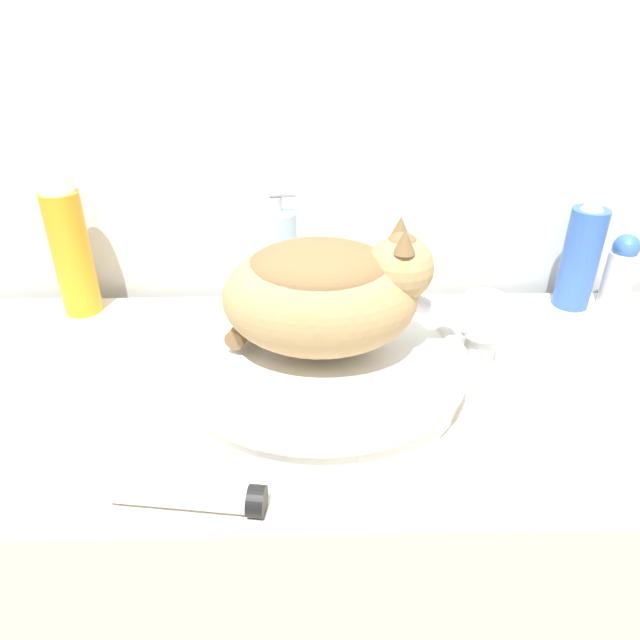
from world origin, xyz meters
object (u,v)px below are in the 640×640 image
cat (325,290)px  soap_pump_bottle (277,261)px  faucet (476,325)px  shampoo_bottle_tall (71,249)px  spray_bottle_trigger (581,257)px  cream_tube (190,495)px  soap_bar (548,413)px  deodorant_stick (620,271)px

cat → soap_pump_bottle: cat is taller
faucet → shampoo_bottle_tall: size_ratio=0.61×
spray_bottle_trigger → soap_pump_bottle: size_ratio=0.93×
soap_pump_bottle → shampoo_bottle_tall: bearing=180.0°
cream_tube → soap_bar: size_ratio=2.13×
deodorant_stick → soap_pump_bottle: (-0.59, 0.00, 0.02)m
spray_bottle_trigger → soap_pump_bottle: bearing=180.0°
deodorant_stick → spray_bottle_trigger: 0.08m
faucet → cream_tube: (-0.37, -0.26, -0.05)m
faucet → soap_pump_bottle: size_ratio=0.68×
cat → cream_tube: bearing=-121.2°
faucet → shampoo_bottle_tall: (-0.63, 0.18, 0.05)m
deodorant_stick → soap_bar: bearing=-126.5°
soap_pump_bottle → faucet: bearing=-32.2°
cat → faucet: bearing=11.2°
faucet → cat: bearing=0.0°
soap_pump_bottle → deodorant_stick: bearing=-0.0°
deodorant_stick → spray_bottle_trigger: size_ratio=0.66×
soap_pump_bottle → soap_bar: size_ratio=2.66×
deodorant_stick → shampoo_bottle_tall: 0.93m
soap_pump_bottle → soap_bar: (0.36, -0.32, -0.08)m
cat → deodorant_stick: size_ratio=2.13×
faucet → cream_tube: bearing=26.6°
faucet → deodorant_stick: deodorant_stick is taller
spray_bottle_trigger → shampoo_bottle_tall: bearing=180.0°
spray_bottle_trigger → cream_tube: (-0.59, -0.45, -0.08)m
cat → cream_tube: size_ratio=1.65×
spray_bottle_trigger → cream_tube: 0.75m
spray_bottle_trigger → soap_bar: bearing=-116.8°
spray_bottle_trigger → soap_pump_bottle: 0.52m
spray_bottle_trigger → deodorant_stick: bearing=-0.0°
deodorant_stick → soap_pump_bottle: size_ratio=0.62×
cat → soap_bar: bearing=-17.2°
spray_bottle_trigger → soap_bar: (-0.16, -0.32, -0.08)m
soap_pump_bottle → soap_bar: soap_pump_bottle is taller
deodorant_stick → faucet: bearing=-148.4°
faucet → deodorant_stick: bearing=-157.6°
faucet → shampoo_bottle_tall: 0.66m
deodorant_stick → cat: bearing=-157.0°
faucet → spray_bottle_trigger: spray_bottle_trigger is taller
soap_pump_bottle → cream_tube: 0.46m
faucet → spray_bottle_trigger: 0.29m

